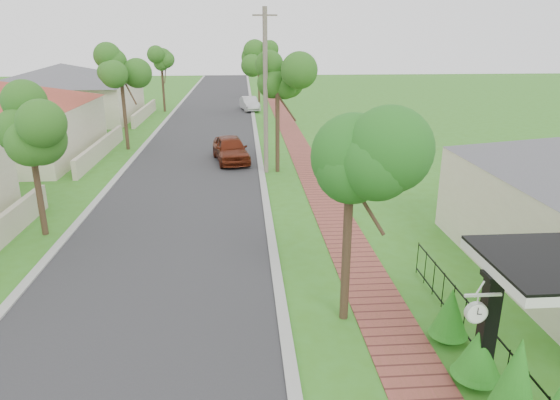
{
  "coord_description": "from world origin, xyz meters",
  "views": [
    {
      "loc": [
        -0.25,
        -9.35,
        6.92
      ],
      "look_at": [
        0.95,
        6.8,
        1.5
      ],
      "focal_mm": 32.0,
      "sensor_mm": 36.0,
      "label": 1
    }
  ],
  "objects_px": {
    "utility_pole": "(266,92)",
    "station_clock": "(476,311)",
    "parked_car_white": "(250,104)",
    "porch_post": "(486,336)",
    "near_tree": "(351,160)",
    "parked_car_red": "(231,149)"
  },
  "relations": [
    {
      "from": "porch_post",
      "to": "parked_car_red",
      "type": "relative_size",
      "value": 0.59
    },
    {
      "from": "porch_post",
      "to": "station_clock",
      "type": "relative_size",
      "value": 3.51
    },
    {
      "from": "near_tree",
      "to": "station_clock",
      "type": "relative_size",
      "value": 7.29
    },
    {
      "from": "utility_pole",
      "to": "station_clock",
      "type": "height_order",
      "value": "utility_pole"
    },
    {
      "from": "utility_pole",
      "to": "station_clock",
      "type": "distance_m",
      "value": 17.73
    },
    {
      "from": "parked_car_white",
      "to": "parked_car_red",
      "type": "bearing_deg",
      "value": -104.11
    },
    {
      "from": "near_tree",
      "to": "utility_pole",
      "type": "relative_size",
      "value": 0.64
    },
    {
      "from": "parked_car_red",
      "to": "parked_car_white",
      "type": "relative_size",
      "value": 1.11
    },
    {
      "from": "utility_pole",
      "to": "porch_post",
      "type": "bearing_deg",
      "value": -77.82
    },
    {
      "from": "utility_pole",
      "to": "station_clock",
      "type": "xyz_separation_m",
      "value": [
        3.16,
        -17.31,
        -2.18
      ]
    },
    {
      "from": "porch_post",
      "to": "station_clock",
      "type": "distance_m",
      "value": 1.04
    },
    {
      "from": "porch_post",
      "to": "near_tree",
      "type": "xyz_separation_m",
      "value": [
        -2.35,
        2.67,
        3.04
      ]
    },
    {
      "from": "near_tree",
      "to": "utility_pole",
      "type": "height_order",
      "value": "utility_pole"
    },
    {
      "from": "parked_car_red",
      "to": "parked_car_white",
      "type": "bearing_deg",
      "value": 75.42
    },
    {
      "from": "parked_car_red",
      "to": "near_tree",
      "type": "height_order",
      "value": "near_tree"
    },
    {
      "from": "parked_car_red",
      "to": "utility_pole",
      "type": "xyz_separation_m",
      "value": [
        1.89,
        -2.4,
        3.41
      ]
    },
    {
      "from": "parked_car_white",
      "to": "porch_post",
      "type": "bearing_deg",
      "value": -94.01
    },
    {
      "from": "porch_post",
      "to": "parked_car_white",
      "type": "xyz_separation_m",
      "value": [
        -4.15,
        39.01,
        -0.49
      ]
    },
    {
      "from": "porch_post",
      "to": "near_tree",
      "type": "relative_size",
      "value": 0.48
    },
    {
      "from": "parked_car_red",
      "to": "station_clock",
      "type": "height_order",
      "value": "station_clock"
    },
    {
      "from": "porch_post",
      "to": "parked_car_red",
      "type": "xyz_separation_m",
      "value": [
        -5.54,
        19.31,
        -0.4
      ]
    },
    {
      "from": "parked_car_red",
      "to": "utility_pole",
      "type": "relative_size",
      "value": 0.52
    }
  ]
}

